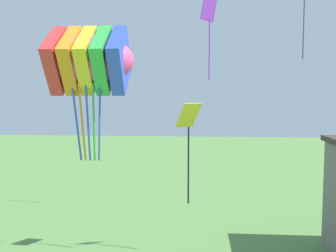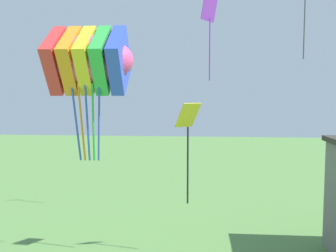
# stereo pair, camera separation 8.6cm
# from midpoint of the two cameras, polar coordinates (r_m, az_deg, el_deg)

# --- Properties ---
(kite_rainbow_parafoil) EXTENTS (2.55, 1.98, 3.79)m
(kite_rainbow_parafoil) POSITION_cam_midpoint_polar(r_m,az_deg,el_deg) (10.78, -12.18, 9.72)
(kite_rainbow_parafoil) COLOR #E54C8C
(kite_purple_streamer) EXTENTS (0.76, 0.96, 3.72)m
(kite_purple_streamer) POSITION_cam_midpoint_polar(r_m,az_deg,el_deg) (15.84, 6.21, 16.74)
(kite_purple_streamer) COLOR purple
(kite_yellow_diamond) EXTENTS (0.73, 0.71, 2.78)m
(kite_yellow_diamond) POSITION_cam_midpoint_polar(r_m,az_deg,el_deg) (10.20, 2.91, -1.21)
(kite_yellow_diamond) COLOR yellow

